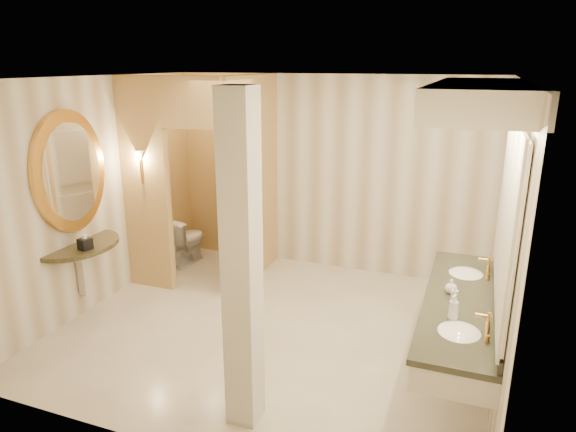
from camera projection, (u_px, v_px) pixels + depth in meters
name	position (u px, v px, depth m)	size (l,w,h in m)	color
floor	(274.00, 328.00, 5.73)	(4.50, 4.50, 0.00)	silver
ceiling	(271.00, 78.00, 4.95)	(4.50, 4.50, 0.00)	white
wall_back	(327.00, 174.00, 7.13)	(4.50, 0.02, 2.70)	beige
wall_front	(163.00, 288.00, 3.55)	(4.50, 0.02, 2.70)	beige
wall_left	(98.00, 193.00, 6.10)	(0.02, 4.00, 2.70)	beige
wall_right	(506.00, 237.00, 4.57)	(0.02, 4.00, 2.70)	beige
toilet_closet	(220.00, 181.00, 6.58)	(1.50, 1.55, 2.70)	#DAB872
wall_sconce	(140.00, 157.00, 6.26)	(0.14, 0.14, 0.42)	#CD8A41
vanity	(476.00, 216.00, 4.23)	(0.75, 2.43, 2.09)	beige
console_shelf	(73.00, 203.00, 5.69)	(1.04, 1.04, 1.97)	black
pillar	(242.00, 267.00, 3.91)	(0.25, 0.25, 2.70)	beige
tissue_box	(85.00, 244.00, 5.62)	(0.12, 0.12, 0.12)	black
toilet	(185.00, 240.00, 7.50)	(0.39, 0.69, 0.70)	white
soap_bottle_a	(455.00, 293.00, 4.43)	(0.06, 0.06, 0.13)	beige
soap_bottle_b	(451.00, 286.00, 4.54)	(0.10, 0.10, 0.13)	silver
soap_bottle_c	(454.00, 307.00, 4.07)	(0.08, 0.08, 0.21)	#C6B28C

